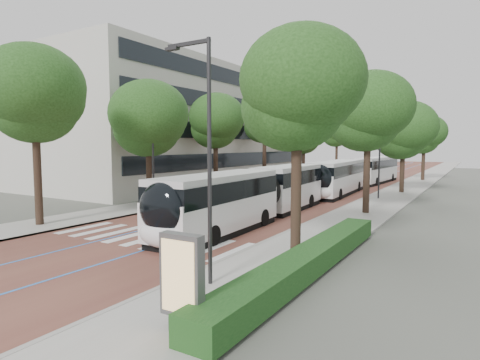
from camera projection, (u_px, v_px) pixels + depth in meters
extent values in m
plane|color=#51544C|center=(132.00, 242.00, 19.44)|extent=(160.00, 160.00, 0.00)
cube|color=brown|center=(356.00, 180.00, 53.51)|extent=(11.00, 140.00, 0.02)
cube|color=#9A9892|center=(303.00, 178.00, 57.38)|extent=(4.00, 140.00, 0.12)
cube|color=#9A9892|center=(417.00, 183.00, 49.63)|extent=(4.00, 140.00, 0.12)
cube|color=gray|center=(316.00, 178.00, 56.40)|extent=(0.20, 140.00, 0.14)
cube|color=gray|center=(400.00, 182.00, 50.61)|extent=(0.20, 140.00, 0.14)
cube|color=silver|center=(85.00, 228.00, 22.77)|extent=(0.55, 3.60, 0.01)
cube|color=silver|center=(100.00, 230.00, 22.12)|extent=(0.55, 3.60, 0.01)
cube|color=silver|center=(115.00, 233.00, 21.48)|extent=(0.55, 3.60, 0.01)
cube|color=silver|center=(132.00, 235.00, 20.83)|extent=(0.55, 3.60, 0.01)
cube|color=silver|center=(150.00, 238.00, 20.18)|extent=(0.55, 3.60, 0.01)
cube|color=silver|center=(169.00, 241.00, 19.54)|extent=(0.55, 3.60, 0.01)
cube|color=silver|center=(189.00, 245.00, 18.89)|extent=(0.55, 3.60, 0.01)
cube|color=silver|center=(210.00, 248.00, 18.25)|extent=(0.55, 3.60, 0.01)
cube|color=silver|center=(234.00, 252.00, 17.60)|extent=(0.55, 3.60, 0.01)
cube|color=blue|center=(344.00, 180.00, 54.33)|extent=(0.12, 126.00, 0.01)
cube|color=blue|center=(368.00, 181.00, 52.68)|extent=(0.12, 126.00, 0.01)
cube|color=#AFACA2|center=(184.00, 128.00, 52.75)|extent=(18.00, 40.00, 14.00)
cube|color=black|center=(243.00, 159.00, 48.42)|extent=(0.12, 38.00, 1.60)
cube|color=black|center=(243.00, 133.00, 48.15)|extent=(0.12, 38.00, 1.60)
cube|color=black|center=(243.00, 106.00, 47.87)|extent=(0.12, 38.00, 1.60)
cube|color=black|center=(243.00, 80.00, 47.61)|extent=(0.12, 38.00, 1.60)
cube|color=#143A14|center=(309.00, 260.00, 14.69)|extent=(1.20, 14.00, 0.80)
cylinder|color=#28282A|center=(210.00, 163.00, 13.01)|extent=(0.14, 0.14, 8.00)
cube|color=#28282A|center=(189.00, 44.00, 13.08)|extent=(1.70, 0.12, 0.12)
cube|color=#28282A|center=(172.00, 49.00, 13.45)|extent=(0.50, 0.20, 0.10)
cylinder|color=#28282A|center=(380.00, 152.00, 34.31)|extent=(0.14, 0.14, 8.00)
cube|color=#28282A|center=(371.00, 106.00, 34.38)|extent=(1.70, 0.12, 0.12)
cube|color=#28282A|center=(363.00, 108.00, 34.75)|extent=(0.50, 0.20, 0.10)
cylinder|color=#28282A|center=(153.00, 153.00, 29.04)|extent=(0.14, 0.14, 8.00)
cylinder|color=black|center=(38.00, 182.00, 23.09)|extent=(0.44, 0.44, 5.21)
ellipsoid|color=#1B3E14|center=(34.00, 99.00, 22.67)|extent=(5.64, 5.64, 4.79)
cylinder|color=black|center=(149.00, 177.00, 30.78)|extent=(0.44, 0.44, 4.59)
ellipsoid|color=#1B3E14|center=(148.00, 122.00, 30.42)|extent=(5.99, 5.99, 5.09)
cylinder|color=black|center=(216.00, 169.00, 38.44)|extent=(0.44, 0.44, 4.80)
ellipsoid|color=#1B3E14|center=(216.00, 123.00, 38.06)|extent=(5.30, 5.30, 4.51)
cylinder|color=black|center=(264.00, 163.00, 46.94)|extent=(0.44, 0.44, 5.21)
ellipsoid|color=#1B3E14|center=(265.00, 122.00, 46.52)|extent=(5.24, 5.24, 4.46)
cylinder|color=black|center=(304.00, 163.00, 57.20)|extent=(0.44, 0.44, 4.28)
ellipsoid|color=#1B3E14|center=(304.00, 136.00, 56.86)|extent=(5.83, 5.83, 4.96)
cylinder|color=black|center=(336.00, 158.00, 69.95)|extent=(0.44, 0.44, 4.86)
ellipsoid|color=#1B3E14|center=(337.00, 133.00, 69.56)|extent=(5.43, 5.43, 4.62)
cylinder|color=black|center=(296.00, 200.00, 16.95)|extent=(0.44, 0.44, 4.81)
ellipsoid|color=#1B3E14|center=(297.00, 95.00, 16.57)|extent=(5.13, 5.13, 4.36)
cylinder|color=black|center=(366.00, 180.00, 27.18)|extent=(0.44, 0.44, 4.76)
ellipsoid|color=#1B3E14|center=(368.00, 115.00, 26.80)|extent=(5.43, 5.43, 4.62)
cylinder|color=black|center=(402.00, 172.00, 39.13)|extent=(0.44, 0.44, 4.19)
ellipsoid|color=#1B3E14|center=(403.00, 133.00, 38.80)|extent=(5.80, 5.80, 4.93)
cylinder|color=black|center=(423.00, 165.00, 52.76)|extent=(0.44, 0.44, 4.17)
ellipsoid|color=#1B3E14|center=(424.00, 136.00, 52.43)|extent=(5.07, 5.07, 4.31)
cylinder|color=black|center=(262.00, 191.00, 25.56)|extent=(2.33, 0.97, 2.30)
cube|color=white|center=(218.00, 211.00, 21.15)|extent=(2.80, 9.44, 1.82)
cube|color=black|center=(218.00, 189.00, 21.06)|extent=(2.83, 9.25, 0.97)
cube|color=silver|center=(218.00, 177.00, 21.00)|extent=(2.74, 9.25, 0.31)
cube|color=black|center=(218.00, 231.00, 21.25)|extent=(2.74, 9.06, 0.35)
cube|color=white|center=(288.00, 192.00, 29.36)|extent=(2.75, 7.82, 1.82)
cube|color=black|center=(288.00, 177.00, 29.26)|extent=(2.78, 7.66, 0.97)
cube|color=silver|center=(288.00, 168.00, 29.20)|extent=(2.69, 7.66, 0.31)
cube|color=black|center=(287.00, 207.00, 29.45)|extent=(2.69, 7.50, 0.35)
ellipsoid|color=black|center=(161.00, 209.00, 17.16)|extent=(2.38, 1.17, 2.28)
ellipsoid|color=white|center=(161.00, 235.00, 17.21)|extent=(2.38, 1.07, 1.14)
cylinder|color=black|center=(174.00, 231.00, 19.80)|extent=(0.33, 1.01, 1.00)
cylinder|color=black|center=(213.00, 236.00, 18.69)|extent=(0.33, 1.01, 1.00)
cylinder|color=black|center=(282.00, 199.00, 31.42)|extent=(0.33, 1.01, 1.00)
cylinder|color=black|center=(310.00, 201.00, 30.32)|extent=(0.33, 1.01, 1.00)
cylinder|color=black|center=(230.00, 214.00, 24.45)|extent=(0.33, 1.01, 1.00)
cylinder|color=black|center=(263.00, 218.00, 23.34)|extent=(0.33, 1.01, 1.00)
cube|color=white|center=(337.00, 181.00, 38.15)|extent=(3.06, 12.10, 1.82)
cube|color=black|center=(338.00, 169.00, 38.05)|extent=(3.09, 11.87, 0.97)
cube|color=silver|center=(338.00, 163.00, 37.99)|extent=(3.00, 11.86, 0.31)
cube|color=black|center=(337.00, 193.00, 38.24)|extent=(2.99, 11.62, 0.35)
ellipsoid|color=black|center=(319.00, 178.00, 32.96)|extent=(2.40, 1.21, 2.28)
ellipsoid|color=white|center=(318.00, 192.00, 33.02)|extent=(2.39, 1.11, 1.14)
cylinder|color=black|center=(314.00, 193.00, 35.60)|extent=(0.35, 1.01, 1.00)
cylinder|color=black|center=(339.00, 194.00, 34.52)|extent=(0.35, 1.01, 1.00)
cylinder|color=black|center=(336.00, 185.00, 42.08)|extent=(0.35, 1.01, 1.00)
cylinder|color=black|center=(358.00, 186.00, 41.00)|extent=(0.35, 1.01, 1.00)
cube|color=white|center=(375.00, 173.00, 49.80)|extent=(3.13, 12.12, 1.82)
cube|color=black|center=(375.00, 164.00, 49.70)|extent=(3.16, 11.88, 0.97)
cube|color=silver|center=(375.00, 159.00, 49.65)|extent=(3.07, 11.87, 0.31)
cube|color=black|center=(375.00, 182.00, 49.90)|extent=(3.05, 11.63, 0.35)
ellipsoid|color=black|center=(360.00, 169.00, 44.92)|extent=(2.40, 1.22, 2.28)
ellipsoid|color=white|center=(360.00, 179.00, 44.98)|extent=(2.40, 1.12, 1.14)
cylinder|color=black|center=(357.00, 181.00, 47.54)|extent=(0.35, 1.01, 1.00)
cylinder|color=black|center=(376.00, 182.00, 46.27)|extent=(0.35, 1.01, 1.00)
cylinder|color=black|center=(374.00, 177.00, 53.63)|extent=(0.35, 1.01, 1.00)
cylinder|color=black|center=(392.00, 177.00, 52.36)|extent=(0.35, 1.01, 1.00)
cube|color=#59595B|center=(183.00, 323.00, 9.98)|extent=(0.55, 0.46, 0.36)
cube|color=#59595B|center=(182.00, 275.00, 9.88)|extent=(1.18, 0.34, 2.08)
cube|color=#DAB273|center=(178.00, 277.00, 9.73)|extent=(0.99, 0.04, 1.81)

